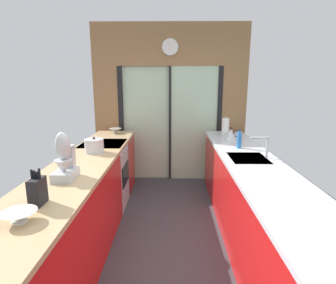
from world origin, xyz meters
The scene contains 14 objects.
ground_plane centered at (0.00, 0.60, -0.01)m, with size 5.04×7.60×0.02m, color #38383D.
back_wall_unit centered at (0.00, 2.40, 1.52)m, with size 2.64×0.12×2.70m.
left_counter_run centered at (-0.91, 0.13, 0.47)m, with size 0.62×3.80×0.92m.
right_counter_run centered at (0.91, 0.30, 0.46)m, with size 0.62×3.80×0.92m.
sink_faucet centered at (1.06, 0.55, 1.08)m, with size 0.19×0.02×0.24m.
oven_range centered at (-0.91, 1.25, 0.46)m, with size 0.60×0.60×0.92m.
mixing_bowl_near centered at (-0.89, -0.90, 0.96)m, with size 0.21×0.21×0.07m.
mixing_bowl_far centered at (-0.89, 1.98, 0.96)m, with size 0.20×0.20×0.08m.
knife_block centered at (-0.89, -0.65, 1.02)m, with size 0.08×0.14×0.26m.
stand_mixer centered at (-0.89, -0.15, 1.08)m, with size 0.17×0.27×0.42m.
stock_pot centered at (-0.89, 0.76, 1.00)m, with size 0.23×0.23×0.19m.
kettle centered at (0.89, 1.52, 1.00)m, with size 0.26×0.18×0.18m.
soap_bottle centered at (0.89, 1.00, 1.02)m, with size 0.06×0.06×0.24m.
paper_towel_roll centered at (0.89, 1.93, 1.05)m, with size 0.13×0.13×0.28m.
Camera 1 is at (0.04, -2.41, 1.77)m, focal length 29.36 mm.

